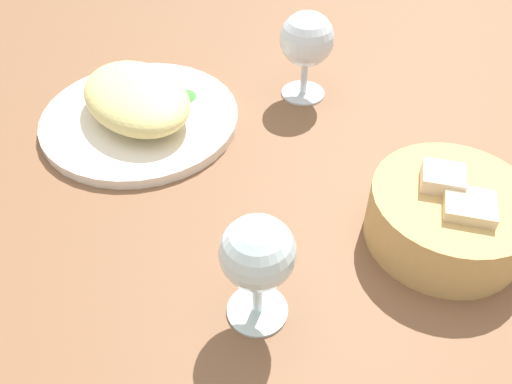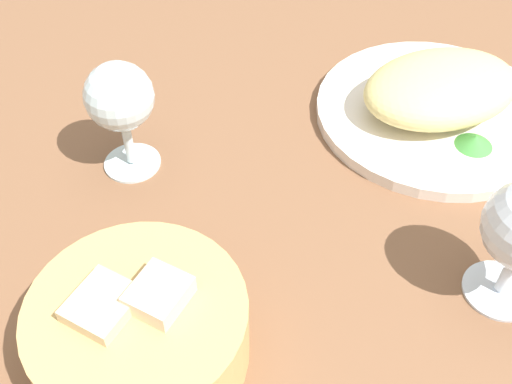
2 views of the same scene
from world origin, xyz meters
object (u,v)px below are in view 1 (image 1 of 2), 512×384
Objects in this scene: plate at (140,119)px; wine_glass_far at (307,42)px; wine_glass_near at (258,257)px; bread_basket at (448,215)px.

wine_glass_far is (0.99, 24.19, 7.76)cm from plate.
wine_glass_far is (-33.41, 19.14, 0.00)cm from wine_glass_near.
plate is 2.17× the size of wine_glass_near.
wine_glass_near is at bearing -29.81° from wine_glass_far.
bread_basket is (32.10, 27.60, 2.77)cm from plate.
plate is at bearing -171.64° from wine_glass_near.
plate is 42.42cm from bread_basket.
bread_basket is 23.20cm from wine_glass_near.
plate is 25.43cm from wine_glass_far.
wine_glass_near is at bearing -84.19° from bread_basket.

